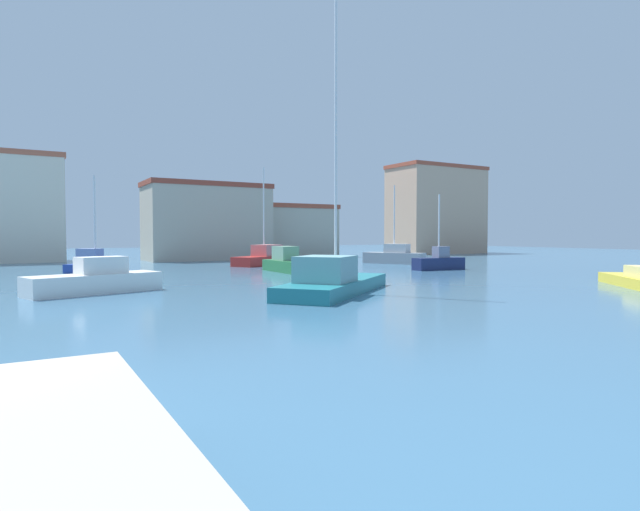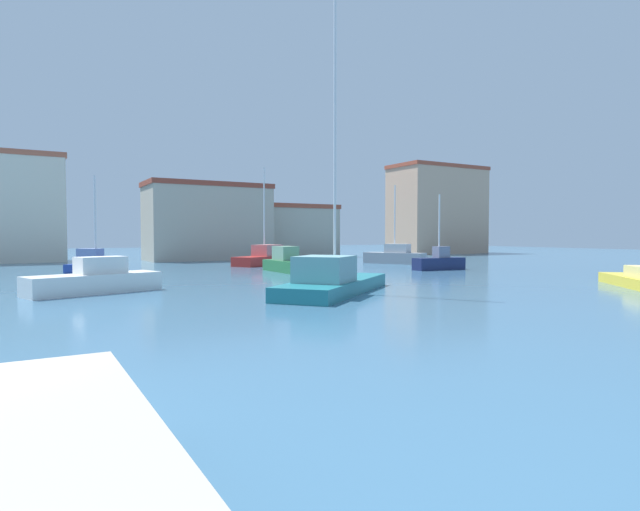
% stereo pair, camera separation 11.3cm
% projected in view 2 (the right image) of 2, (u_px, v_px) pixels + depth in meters
% --- Properties ---
extents(water, '(160.00, 160.00, 0.00)m').
position_uv_depth(water, '(281.00, 278.00, 31.37)').
color(water, '#38607F').
rests_on(water, ground).
extents(sailboat_teal_far_left, '(8.41, 7.49, 14.26)m').
position_uv_depth(sailboat_teal_far_left, '(332.00, 280.00, 22.92)').
color(sailboat_teal_far_left, '#1E707A').
rests_on(sailboat_teal_far_left, water).
extents(motorboat_white_center_channel, '(6.00, 3.43, 1.64)m').
position_uv_depth(motorboat_white_center_channel, '(95.00, 280.00, 23.19)').
color(motorboat_white_center_channel, white).
rests_on(motorboat_white_center_channel, water).
extents(motorboat_green_behind_lamppost, '(1.66, 5.24, 1.81)m').
position_uv_depth(motorboat_green_behind_lamppost, '(287.00, 263.00, 36.45)').
color(motorboat_green_behind_lamppost, '#28703D').
rests_on(motorboat_green_behind_lamppost, water).
extents(sailboat_navy_distant_north, '(4.22, 1.41, 5.65)m').
position_uv_depth(sailboat_navy_distant_north, '(439.00, 262.00, 38.48)').
color(sailboat_navy_distant_north, '#19234C').
rests_on(sailboat_navy_distant_north, water).
extents(sailboat_grey_near_pier, '(4.09, 5.71, 7.10)m').
position_uv_depth(sailboat_grey_near_pier, '(395.00, 256.00, 46.71)').
color(sailboat_grey_near_pier, gray).
rests_on(sailboat_grey_near_pier, water).
extents(sailboat_blue_mid_harbor, '(3.94, 3.63, 6.66)m').
position_uv_depth(sailboat_blue_mid_harbor, '(94.00, 264.00, 35.18)').
color(sailboat_blue_mid_harbor, '#233D93').
rests_on(sailboat_blue_mid_harbor, water).
extents(sailboat_red_far_right, '(6.69, 5.04, 8.40)m').
position_uv_depth(sailboat_red_far_right, '(265.00, 257.00, 44.48)').
color(sailboat_red_far_right, '#B22823').
rests_on(sailboat_red_far_right, water).
extents(yacht_club, '(12.66, 6.14, 7.98)m').
position_uv_depth(yacht_club, '(208.00, 222.00, 53.85)').
color(yacht_club, '#B2A893').
rests_on(yacht_club, ground).
extents(warehouse_block, '(13.08, 7.76, 6.17)m').
position_uv_depth(warehouse_block, '(277.00, 231.00, 60.98)').
color(warehouse_block, '#B2A893').
rests_on(warehouse_block, ground).
extents(harbor_office, '(13.32, 6.85, 12.12)m').
position_uv_depth(harbor_office, '(437.00, 210.00, 71.66)').
color(harbor_office, tan).
rests_on(harbor_office, ground).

